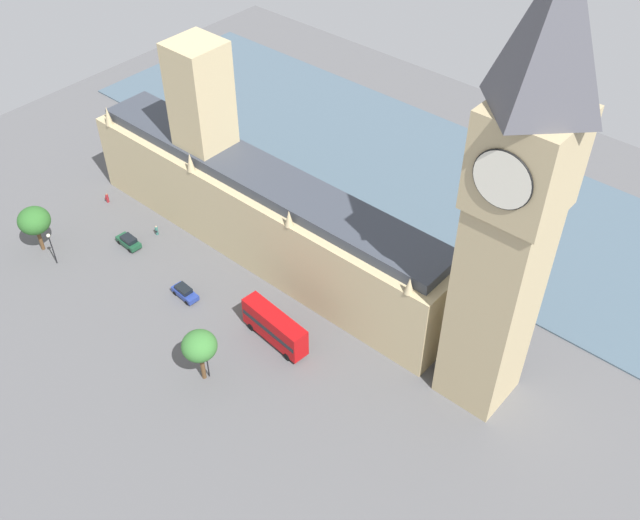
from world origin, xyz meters
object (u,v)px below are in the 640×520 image
car_blue_far_end (185,292)px  plane_tree_kerbside (199,346)px  car_dark_green_trailing (129,241)px  pedestrian_opposite_hall (107,198)px  parliament_building (256,203)px  clock_tower (516,204)px  double_decker_bus_leading (275,326)px  street_lamp_by_river_gate (51,243)px  plane_tree_midblock (34,221)px  street_lamp_under_trees (206,354)px  pedestrian_corner (157,231)px

car_blue_far_end → plane_tree_kerbside: 16.13m
car_dark_green_trailing → pedestrian_opposite_hall: 12.60m
car_blue_far_end → plane_tree_kerbside: (8.14, 12.98, 5.06)m
parliament_building → clock_tower: 45.01m
double_decker_bus_leading → street_lamp_by_river_gate: size_ratio=1.89×
plane_tree_kerbside → car_dark_green_trailing: bearing=-109.5°
plane_tree_midblock → street_lamp_by_river_gate: (0.51, 4.38, -1.53)m
car_blue_far_end → street_lamp_under_trees: bearing=64.4°
plane_tree_midblock → street_lamp_by_river_gate: plane_tree_midblock is taller
clock_tower → car_dark_green_trailing: bearing=-78.2°
plane_tree_kerbside → street_lamp_by_river_gate: size_ratio=1.40×
parliament_building → plane_tree_midblock: bearing=-47.5°
car_dark_green_trailing → pedestrian_corner: 4.73m
car_blue_far_end → double_decker_bus_leading: bearing=103.1°
parliament_building → plane_tree_midblock: parliament_building is taller
pedestrian_corner → plane_tree_kerbside: bearing=108.1°
clock_tower → car_blue_far_end: clock_tower is taller
double_decker_bus_leading → street_lamp_by_river_gate: (10.32, -35.55, 1.36)m
street_lamp_under_trees → car_blue_far_end: bearing=-119.7°
double_decker_bus_leading → pedestrian_opposite_hall: (-4.02, -42.21, -1.87)m
car_blue_far_end → plane_tree_midblock: 25.98m
clock_tower → street_lamp_by_river_gate: bearing=-70.6°
clock_tower → pedestrian_opposite_hall: size_ratio=32.88×
pedestrian_corner → pedestrian_opposite_hall: (-0.07, -12.77, 0.02)m
car_dark_green_trailing → double_decker_bus_leading: size_ratio=0.41×
parliament_building → car_dark_green_trailing: bearing=-48.7°
double_decker_bus_leading → street_lamp_by_river_gate: street_lamp_by_river_gate is taller
pedestrian_corner → pedestrian_opposite_hall: 12.77m
pedestrian_corner → street_lamp_under_trees: bearing=109.3°
street_lamp_under_trees → double_decker_bus_leading: bearing=168.0°
clock_tower → plane_tree_midblock: 71.55m
car_dark_green_trailing → double_decker_bus_leading: double_decker_bus_leading is taller
street_lamp_by_river_gate → car_dark_green_trailing: bearing=152.5°
parliament_building → street_lamp_under_trees: 26.55m
parliament_building → car_blue_far_end: 16.71m
street_lamp_by_river_gate → plane_tree_kerbside: bearing=89.5°
clock_tower → double_decker_bus_leading: (10.84, -24.46, -26.29)m
pedestrian_opposite_hall → plane_tree_midblock: (13.84, 2.28, 4.77)m
car_blue_far_end → street_lamp_by_river_gate: street_lamp_by_river_gate is taller
clock_tower → double_decker_bus_leading: bearing=-66.1°
parliament_building → street_lamp_under_trees: (22.66, 13.27, -3.94)m
car_dark_green_trailing → pedestrian_corner: (-4.60, 1.07, -0.14)m
pedestrian_corner → street_lamp_under_trees: 30.87m
parliament_building → plane_tree_midblock: 33.33m
pedestrian_opposite_hall → plane_tree_kerbside: bearing=-158.0°
car_dark_green_trailing → street_lamp_under_trees: bearing=-105.6°
street_lamp_by_river_gate → car_blue_far_end: bearing=111.4°
clock_tower → pedestrian_corner: 61.21m
clock_tower → pedestrian_corner: bearing=-82.7°
pedestrian_corner → plane_tree_kerbside: plane_tree_kerbside is taller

